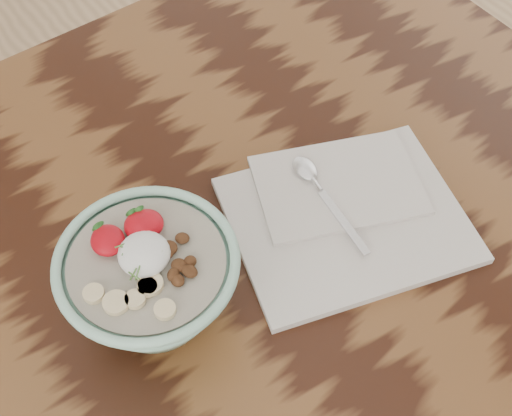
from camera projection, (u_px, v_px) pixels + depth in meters
The scene contains 4 objects.
table at pixel (87, 347), 90.89cm from camera, with size 160.00×90.00×75.00cm.
breakfast_bowl at pixel (150, 281), 78.07cm from camera, with size 19.93×19.93×13.34cm.
napkin at pixel (345, 212), 91.01cm from camera, with size 34.32×30.62×1.77cm.
spoon at pixel (314, 181), 92.20cm from camera, with size 4.36×17.24×0.90cm.
Camera 1 is at (-5.73, -44.46, 149.57)cm, focal length 50.00 mm.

